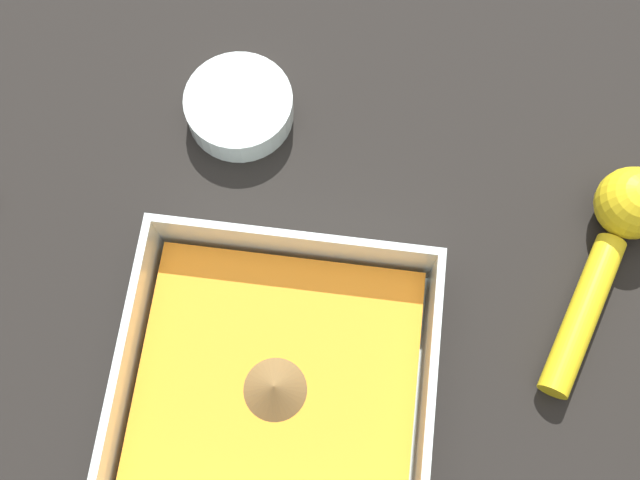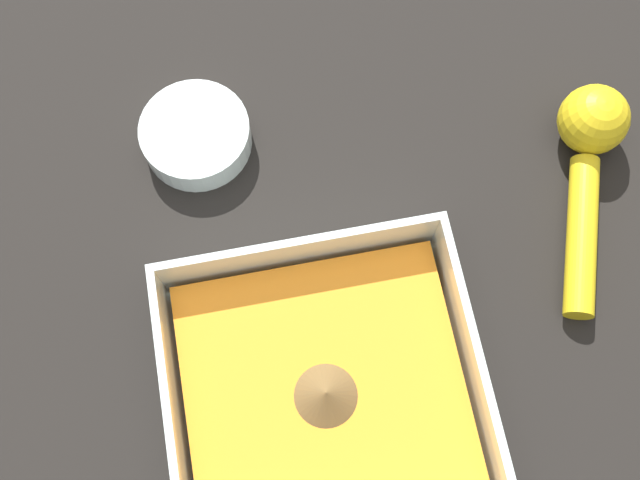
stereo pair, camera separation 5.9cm
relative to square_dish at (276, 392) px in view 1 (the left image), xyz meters
name	(u,v)px [view 1 (the left image)]	position (x,y,z in m)	size (l,w,h in m)	color
ground_plane	(297,342)	(-0.01, -0.04, -0.02)	(4.00, 4.00, 0.00)	black
square_dish	(276,392)	(0.00, 0.00, 0.00)	(0.23, 0.23, 0.07)	silver
spice_bowl	(239,107)	(0.07, -0.24, -0.01)	(0.09, 0.09, 0.03)	silver
lemon_squeezer	(618,234)	(-0.25, -0.16, 0.00)	(0.10, 0.19, 0.06)	yellow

